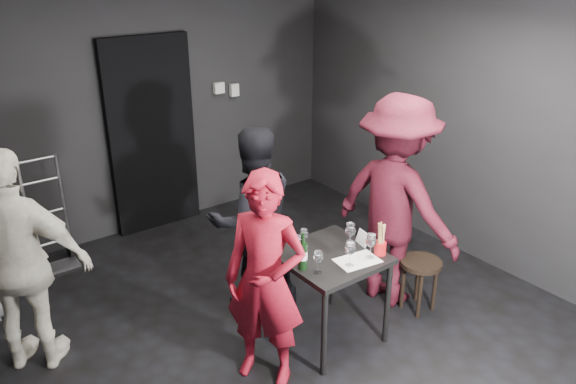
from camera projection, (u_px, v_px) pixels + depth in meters
floor at (287, 330)px, 4.61m from camera, size 4.50×5.00×0.02m
wall_back at (147, 107)px, 5.92m from camera, size 4.50×0.04×2.70m
wall_right at (478, 125)px, 5.31m from camera, size 0.04×5.00×2.70m
doorway at (152, 136)px, 6.00m from camera, size 0.95×0.10×2.10m
wallbox_upper at (219, 88)px, 6.31m from camera, size 0.12×0.06×0.12m
wallbox_lower at (234, 90)px, 6.44m from camera, size 0.10×0.06×0.14m
hand_truck at (53, 246)px, 5.49m from camera, size 0.37×0.32×1.12m
tasting_table at (330, 266)px, 4.29m from camera, size 0.72×0.72×0.75m
stool at (420, 271)px, 4.74m from camera, size 0.35×0.35×0.47m
server_red at (265, 276)px, 3.81m from camera, size 0.68×0.73×1.67m
woman_black at (253, 213)px, 4.65m from camera, size 0.93×0.67×1.72m
man_maroon at (398, 179)px, 4.63m from camera, size 0.89×1.54×2.26m
bystander_cream at (18, 250)px, 3.88m from camera, size 1.23×1.11×1.92m
tasting_mat at (357, 261)px, 4.16m from camera, size 0.35×0.26×0.00m
wine_glass_a at (318, 261)px, 3.97m from camera, size 0.09×0.09×0.19m
wine_glass_b at (299, 245)px, 4.20m from camera, size 0.07×0.07×0.18m
wine_glass_c at (304, 238)px, 4.30m from camera, size 0.08×0.08×0.18m
wine_glass_d at (350, 253)px, 4.05m from camera, size 0.09×0.09×0.22m
wine_glass_e at (371, 245)px, 4.16m from camera, size 0.10×0.10×0.22m
wine_glass_f at (350, 234)px, 4.31m from camera, size 0.09×0.09×0.22m
wine_bottle at (303, 255)px, 4.01m from camera, size 0.07×0.07×0.29m
breadstick_cup at (381, 239)px, 4.20m from camera, size 0.09×0.09×0.28m
reserved_card at (363, 238)px, 4.37m from camera, size 0.11×0.16×0.11m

